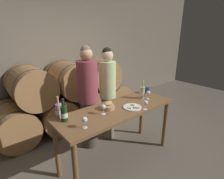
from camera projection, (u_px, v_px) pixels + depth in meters
ground_plane at (117, 159)px, 2.78m from camera, size 10.00×10.00×0.00m
stone_wall_back at (55, 47)px, 3.78m from camera, size 10.00×0.12×3.20m
barrel_stack at (70, 96)px, 3.68m from camera, size 2.94×0.88×1.36m
tasting_table at (118, 116)px, 2.54m from camera, size 1.82×0.64×0.88m
person_left at (88, 98)px, 2.86m from camera, size 0.33×0.33×1.74m
person_right at (108, 93)px, 3.11m from camera, size 0.29×0.29×1.68m
wine_bottle_red at (64, 114)px, 2.12m from camera, size 0.08×0.08×0.29m
wine_bottle_white at (142, 93)px, 2.84m from camera, size 0.08×0.08×0.30m
wine_bottle_rose at (59, 111)px, 2.21m from camera, size 0.08×0.08×0.28m
blue_crock at (147, 90)px, 3.10m from camera, size 0.11×0.11×0.11m
bread_basket at (108, 106)px, 2.47m from camera, size 0.18×0.18×0.12m
cheese_plate at (132, 107)px, 2.52m from camera, size 0.27×0.27×0.04m
wine_glass_far_left at (85, 120)px, 1.96m from camera, size 0.07×0.07×0.14m
wine_glass_left at (103, 107)px, 2.29m from camera, size 0.07×0.07×0.14m
wine_glass_center at (145, 103)px, 2.43m from camera, size 0.07×0.07×0.14m
wine_glass_right at (148, 93)px, 2.82m from camera, size 0.07×0.07×0.14m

